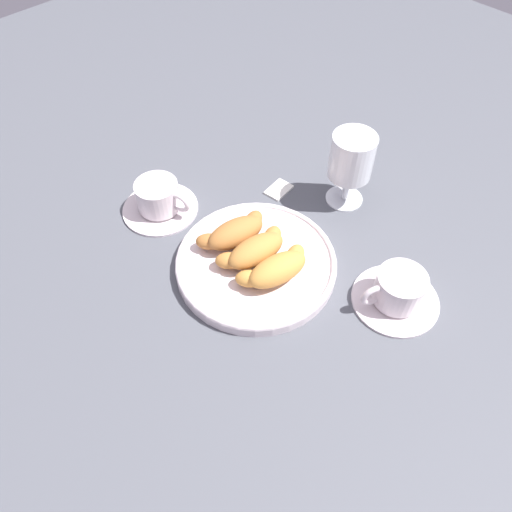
# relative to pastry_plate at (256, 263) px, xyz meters

# --- Properties ---
(ground_plane) EXTENTS (2.20, 2.20, 0.00)m
(ground_plane) POSITION_rel_pastry_plate_xyz_m (0.03, 0.01, -0.01)
(ground_plane) COLOR #4C4F56
(pastry_plate) EXTENTS (0.26, 0.26, 0.02)m
(pastry_plate) POSITION_rel_pastry_plate_xyz_m (0.00, 0.00, 0.00)
(pastry_plate) COLOR silver
(pastry_plate) RESTS_ON ground_plane
(croissant_large) EXTENTS (0.13, 0.08, 0.04)m
(croissant_large) POSITION_rel_pastry_plate_xyz_m (-0.00, -0.05, 0.03)
(croissant_large) COLOR #CC893D
(croissant_large) RESTS_ON pastry_plate
(croissant_small) EXTENTS (0.14, 0.08, 0.04)m
(croissant_small) POSITION_rel_pastry_plate_xyz_m (0.00, 0.00, 0.03)
(croissant_small) COLOR #BC7A38
(croissant_small) RESTS_ON pastry_plate
(croissant_extra) EXTENTS (0.13, 0.08, 0.04)m
(croissant_extra) POSITION_rel_pastry_plate_xyz_m (0.00, 0.05, 0.03)
(croissant_extra) COLOR #AD6B33
(croissant_extra) RESTS_ON pastry_plate
(coffee_cup_near) EXTENTS (0.14, 0.14, 0.06)m
(coffee_cup_near) POSITION_rel_pastry_plate_xyz_m (0.11, -0.20, 0.01)
(coffee_cup_near) COLOR silver
(coffee_cup_near) RESTS_ON ground_plane
(coffee_cup_far) EXTENTS (0.14, 0.14, 0.06)m
(coffee_cup_far) POSITION_rel_pastry_plate_xyz_m (-0.03, 0.21, 0.01)
(coffee_cup_far) COLOR silver
(coffee_cup_far) RESTS_ON ground_plane
(juice_glass_left) EXTENTS (0.08, 0.08, 0.14)m
(juice_glass_left) POSITION_rel_pastry_plate_xyz_m (0.23, 0.00, 0.08)
(juice_glass_left) COLOR white
(juice_glass_left) RESTS_ON ground_plane
(sugar_packet) EXTENTS (0.05, 0.04, 0.01)m
(sugar_packet) POSITION_rel_pastry_plate_xyz_m (0.16, 0.10, -0.01)
(sugar_packet) COLOR white
(sugar_packet) RESTS_ON ground_plane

